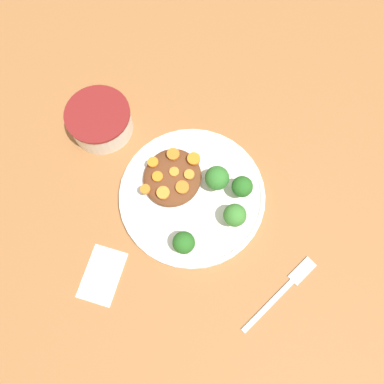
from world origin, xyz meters
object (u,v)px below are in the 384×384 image
plate (192,195)px  fork (286,288)px  napkin (102,275)px  dip_bowl (100,120)px

plate → fork: plate is taller
plate → napkin: plate is taller
napkin → dip_bowl: bearing=16.6°
dip_bowl → napkin: 0.31m
fork → napkin: 0.34m
dip_bowl → napkin: bearing=-163.4°
fork → napkin: size_ratio=1.52×
napkin → fork: bearing=-81.3°
plate → fork: bearing=-123.0°
plate → dip_bowl: size_ratio=2.17×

